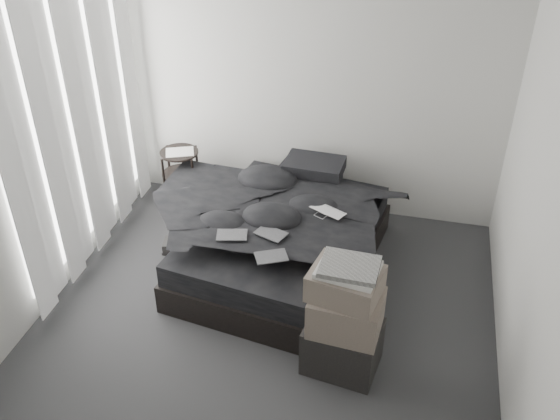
% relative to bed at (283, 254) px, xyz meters
% --- Properties ---
extents(floor, '(3.60, 4.20, 0.01)m').
position_rel_bed_xyz_m(floor, '(0.03, -1.02, -0.13)').
color(floor, '#313133').
rests_on(floor, ground).
extents(ceiling, '(3.60, 4.20, 0.01)m').
position_rel_bed_xyz_m(ceiling, '(0.03, -1.02, 2.47)').
color(ceiling, white).
rests_on(ceiling, ground).
extents(wall_back, '(3.60, 0.01, 2.60)m').
position_rel_bed_xyz_m(wall_back, '(0.03, 1.08, 1.17)').
color(wall_back, silver).
rests_on(wall_back, ground).
extents(wall_left, '(0.01, 4.20, 2.60)m').
position_rel_bed_xyz_m(wall_left, '(-1.77, -1.02, 1.17)').
color(wall_left, silver).
rests_on(wall_left, ground).
extents(wall_right, '(0.01, 4.20, 2.60)m').
position_rel_bed_xyz_m(wall_right, '(1.83, -1.02, 1.17)').
color(wall_right, silver).
rests_on(wall_right, ground).
extents(window_left, '(0.02, 2.00, 2.30)m').
position_rel_bed_xyz_m(window_left, '(-1.75, -0.12, 1.22)').
color(window_left, white).
rests_on(window_left, wall_left).
extents(curtain_left, '(0.06, 2.12, 2.48)m').
position_rel_bed_xyz_m(curtain_left, '(-1.70, -0.12, 1.15)').
color(curtain_left, white).
rests_on(curtain_left, wall_left).
extents(bed, '(1.72, 2.11, 0.26)m').
position_rel_bed_xyz_m(bed, '(0.00, 0.00, 0.00)').
color(bed, black).
rests_on(bed, floor).
extents(mattress, '(1.66, 2.04, 0.20)m').
position_rel_bed_xyz_m(mattress, '(0.00, 0.00, 0.23)').
color(mattress, black).
rests_on(mattress, bed).
extents(duvet, '(1.64, 1.83, 0.22)m').
position_rel_bed_xyz_m(duvet, '(-0.01, -0.05, 0.45)').
color(duvet, black).
rests_on(duvet, mattress).
extents(pillow_lower, '(0.63, 0.47, 0.13)m').
position_rel_bed_xyz_m(pillow_lower, '(0.07, 0.74, 0.40)').
color(pillow_lower, black).
rests_on(pillow_lower, mattress).
extents(pillow_upper, '(0.56, 0.40, 0.12)m').
position_rel_bed_xyz_m(pillow_upper, '(0.13, 0.71, 0.52)').
color(pillow_upper, black).
rests_on(pillow_upper, pillow_lower).
extents(laptop, '(0.36, 0.31, 0.02)m').
position_rel_bed_xyz_m(laptop, '(0.36, -0.01, 0.57)').
color(laptop, silver).
rests_on(laptop, duvet).
extents(comic_a, '(0.27, 0.21, 0.01)m').
position_rel_bed_xyz_m(comic_a, '(-0.31, -0.47, 0.56)').
color(comic_a, black).
rests_on(comic_a, duvet).
extents(comic_b, '(0.28, 0.23, 0.01)m').
position_rel_bed_xyz_m(comic_b, '(-0.01, -0.37, 0.57)').
color(comic_b, black).
rests_on(comic_b, duvet).
extents(comic_c, '(0.29, 0.25, 0.01)m').
position_rel_bed_xyz_m(comic_c, '(0.07, -0.67, 0.57)').
color(comic_c, black).
rests_on(comic_c, duvet).
extents(side_stand, '(0.44, 0.44, 0.68)m').
position_rel_bed_xyz_m(side_stand, '(-1.18, 0.62, 0.21)').
color(side_stand, black).
rests_on(side_stand, floor).
extents(papers, '(0.32, 0.28, 0.01)m').
position_rel_bed_xyz_m(papers, '(-1.16, 0.61, 0.56)').
color(papers, white).
rests_on(papers, side_stand).
extents(floor_books, '(0.13, 0.18, 0.12)m').
position_rel_bed_xyz_m(floor_books, '(-1.06, -0.03, -0.07)').
color(floor_books, black).
rests_on(floor_books, floor).
extents(box_lower, '(0.58, 0.48, 0.39)m').
position_rel_bed_xyz_m(box_lower, '(0.69, -1.04, 0.06)').
color(box_lower, black).
rests_on(box_lower, floor).
extents(box_mid, '(0.52, 0.42, 0.29)m').
position_rel_bed_xyz_m(box_mid, '(0.70, -1.05, 0.40)').
color(box_mid, '#6C6055').
rests_on(box_mid, box_lower).
extents(box_upper, '(0.53, 0.46, 0.20)m').
position_rel_bed_xyz_m(box_upper, '(0.68, -1.04, 0.65)').
color(box_upper, '#6C6055').
rests_on(box_upper, box_mid).
extents(art_book_white, '(0.44, 0.37, 0.04)m').
position_rel_bed_xyz_m(art_book_white, '(0.69, -1.04, 0.77)').
color(art_book_white, silver).
rests_on(art_book_white, box_upper).
extents(art_book_snake, '(0.40, 0.32, 0.04)m').
position_rel_bed_xyz_m(art_book_snake, '(0.70, -1.05, 0.81)').
color(art_book_snake, silver).
rests_on(art_book_snake, art_book_white).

